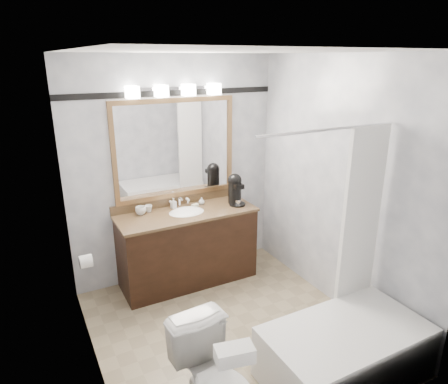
# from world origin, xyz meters

# --- Properties ---
(room) EXTENTS (2.42, 2.62, 2.52)m
(room) POSITION_xyz_m (0.00, 0.00, 1.25)
(room) COLOR gray
(room) RESTS_ON ground
(vanity) EXTENTS (1.53, 0.58, 0.97)m
(vanity) POSITION_xyz_m (0.00, 1.02, 0.44)
(vanity) COLOR black
(vanity) RESTS_ON ground
(mirror) EXTENTS (1.40, 0.04, 1.10)m
(mirror) POSITION_xyz_m (0.00, 1.28, 1.50)
(mirror) COLOR olive
(mirror) RESTS_ON room
(vanity_light_bar) EXTENTS (1.02, 0.14, 0.12)m
(vanity_light_bar) POSITION_xyz_m (0.00, 1.23, 2.13)
(vanity_light_bar) COLOR silver
(vanity_light_bar) RESTS_ON room
(accent_stripe) EXTENTS (2.40, 0.01, 0.06)m
(accent_stripe) POSITION_xyz_m (0.00, 1.29, 2.10)
(accent_stripe) COLOR black
(accent_stripe) RESTS_ON room
(bathtub) EXTENTS (1.30, 0.75, 1.96)m
(bathtub) POSITION_xyz_m (0.55, -0.90, 0.28)
(bathtub) COLOR white
(bathtub) RESTS_ON ground
(tp_roll) EXTENTS (0.11, 0.12, 0.12)m
(tp_roll) POSITION_xyz_m (-1.14, 0.66, 0.70)
(tp_roll) COLOR white
(tp_roll) RESTS_ON room
(tissue_box) EXTENTS (0.25, 0.17, 0.09)m
(tissue_box) POSITION_xyz_m (-0.59, -1.12, 0.81)
(tissue_box) COLOR white
(tissue_box) RESTS_ON toilet
(coffee_maker) EXTENTS (0.18, 0.23, 0.36)m
(coffee_maker) POSITION_xyz_m (0.60, 1.00, 1.03)
(coffee_maker) COLOR black
(coffee_maker) RESTS_ON vanity
(cup_left) EXTENTS (0.13, 0.13, 0.09)m
(cup_left) POSITION_xyz_m (-0.46, 1.17, 0.89)
(cup_left) COLOR white
(cup_left) RESTS_ON vanity
(cup_right) EXTENTS (0.10, 0.10, 0.07)m
(cup_right) POSITION_xyz_m (-0.37, 1.21, 0.89)
(cup_right) COLOR white
(cup_right) RESTS_ON vanity
(soap_bottle_a) EXTENTS (0.06, 0.06, 0.12)m
(soap_bottle_a) POSITION_xyz_m (-0.08, 1.19, 0.91)
(soap_bottle_a) COLOR white
(soap_bottle_a) RESTS_ON vanity
(soap_bottle_b) EXTENTS (0.09, 0.09, 0.08)m
(soap_bottle_b) POSITION_xyz_m (0.25, 1.15, 0.89)
(soap_bottle_b) COLOR white
(soap_bottle_b) RESTS_ON vanity
(soap_bar) EXTENTS (0.09, 0.07, 0.02)m
(soap_bar) POSITION_xyz_m (0.16, 1.13, 0.86)
(soap_bar) COLOR beige
(soap_bar) RESTS_ON vanity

